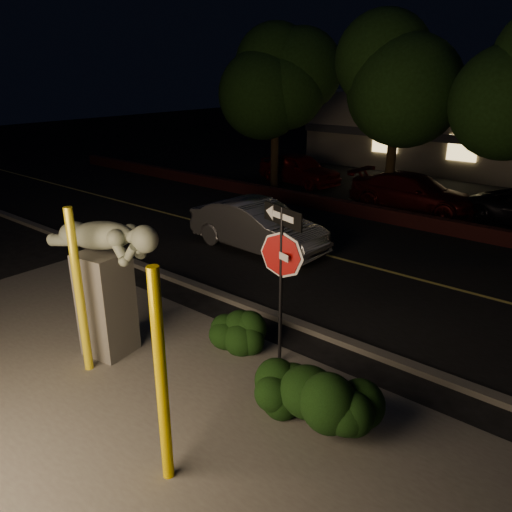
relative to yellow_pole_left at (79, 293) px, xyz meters
The scene contains 19 objects.
ground 11.09m from the yellow_pole_left, 81.62° to the left, with size 90.00×90.00×0.00m, color black.
patio 2.22m from the yellow_pole_left, ahead, with size 14.00×6.00×0.02m, color #4C4944.
road 8.17m from the yellow_pole_left, 78.50° to the left, with size 80.00×8.00×0.01m, color black.
lane_marking 8.17m from the yellow_pole_left, 78.50° to the left, with size 80.00×0.12×0.01m, color gold.
curb 4.35m from the yellow_pole_left, 66.97° to the left, with size 80.00×0.25×0.12m, color #4C4944.
brick_wall 12.33m from the yellow_pole_left, 82.51° to the left, with size 40.00×0.35×0.50m, color #3F1414.
parking_lot 18.00m from the yellow_pole_left, 84.88° to the left, with size 40.00×12.00×0.01m, color black.
tree_far_a 15.73m from the yellow_pole_left, 114.78° to the left, with size 4.60×4.60×7.43m.
tree_far_b 14.80m from the yellow_pole_left, 93.66° to the left, with size 5.20×5.20×8.41m.
yellow_pole_left is the anchor object (origin of this frame).
yellow_pole_right 3.20m from the yellow_pole_left, 14.25° to the right, with size 0.15×0.15×3.07m, color #ECC500.
signpost 3.57m from the yellow_pole_left, 43.52° to the left, with size 0.99×0.30×3.01m.
sculpture 0.67m from the yellow_pole_left, 103.44° to the left, with size 2.59×1.04×2.76m.
hedge_center 2.96m from the yellow_pole_left, 59.84° to the left, with size 1.81×0.85×0.94m, color black.
hedge_right 3.80m from the yellow_pole_left, 21.27° to the left, with size 1.47×0.79×0.96m, color black.
hedge_far_right 4.67m from the yellow_pole_left, 18.12° to the left, with size 1.52×0.95×1.05m, color black.
silver_sedan 7.27m from the yellow_pole_left, 104.00° to the left, with size 1.56×4.47×1.47m, color #AFAEB3.
parked_car_red 16.57m from the yellow_pole_left, 111.59° to the left, with size 1.72×4.27×1.45m, color maroon.
parked_car_darkred 14.18m from the yellow_pole_left, 89.55° to the left, with size 2.01×4.94×1.44m, color #3D090A.
Camera 1 is at (5.78, -4.96, 5.19)m, focal length 35.00 mm.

